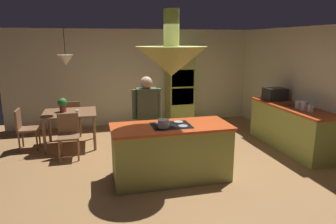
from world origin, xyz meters
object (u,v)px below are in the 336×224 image
at_px(kitchen_island, 171,152).
at_px(canister_sugar, 305,105).
at_px(oven_tower, 180,87).
at_px(chair_facing_island, 69,133).
at_px(cup_on_table, 77,112).
at_px(chair_by_back_wall, 72,116).
at_px(cooking_pot_on_cooktop, 163,123).
at_px(dining_table, 70,116).
at_px(canister_flour, 311,108).
at_px(chair_at_corner, 24,126).
at_px(potted_plant_on_table, 63,104).
at_px(microwave_on_counter, 275,94).
at_px(canister_tea, 299,104).
at_px(person_at_island, 147,115).

xyz_separation_m(kitchen_island, canister_sugar, (2.84, 0.43, 0.55)).
distance_m(oven_tower, chair_facing_island, 3.39).
distance_m(chair_facing_island, cup_on_table, 0.57).
relative_size(chair_by_back_wall, cooking_pot_on_cooktop, 4.83).
relative_size(dining_table, canister_flour, 7.50).
relative_size(kitchen_island, chair_at_corner, 2.24).
relative_size(potted_plant_on_table, cooking_pot_on_cooktop, 1.67).
height_order(chair_facing_island, chair_at_corner, same).
bearing_deg(canister_sugar, chair_at_corner, 163.03).
xyz_separation_m(cup_on_table, canister_sugar, (4.37, -1.43, 0.21)).
bearing_deg(chair_facing_island, microwave_on_counter, 0.64).
height_order(chair_by_back_wall, potted_plant_on_table, potted_plant_on_table).
bearing_deg(potted_plant_on_table, canister_tea, -18.47).
bearing_deg(oven_tower, person_at_island, -118.28).
height_order(kitchen_island, chair_by_back_wall, kitchen_island).
xyz_separation_m(oven_tower, cup_on_table, (-2.63, -1.38, -0.23)).
bearing_deg(chair_at_corner, canister_flour, -108.68).
bearing_deg(cup_on_table, microwave_on_counter, -5.30).
bearing_deg(canister_flour, chair_by_back_wall, 150.76).
distance_m(oven_tower, canister_flour, 3.46).
xyz_separation_m(dining_table, canister_sugar, (4.54, -1.67, 0.35)).
bearing_deg(oven_tower, chair_by_back_wall, -170.85).
relative_size(chair_at_corner, canister_sugar, 4.84).
bearing_deg(chair_by_back_wall, canister_flour, 150.76).
relative_size(kitchen_island, person_at_island, 1.18).
xyz_separation_m(chair_by_back_wall, microwave_on_counter, (4.54, -1.33, 0.56)).
xyz_separation_m(kitchen_island, canister_tea, (2.84, 0.61, 0.53)).
bearing_deg(chair_by_back_wall, chair_at_corner, 36.67).
relative_size(chair_by_back_wall, canister_sugar, 4.84).
relative_size(chair_at_corner, potted_plant_on_table, 2.90).
bearing_deg(canister_flour, dining_table, 157.84).
bearing_deg(chair_by_back_wall, cooking_pot_on_cooktop, 117.79).
distance_m(canister_flour, canister_sugar, 0.18).
xyz_separation_m(dining_table, potted_plant_on_table, (-0.14, 0.07, 0.26)).
height_order(cup_on_table, canister_sugar, canister_sugar).
xyz_separation_m(canister_sugar, microwave_on_counter, (0.00, 1.03, 0.05)).
distance_m(person_at_island, cup_on_table, 1.72).
xyz_separation_m(chair_facing_island, cup_on_table, (0.17, 0.46, 0.30)).
xyz_separation_m(kitchen_island, microwave_on_counter, (2.84, 1.46, 0.60)).
height_order(canister_flour, cooking_pot_on_cooktop, canister_flour).
distance_m(canister_sugar, microwave_on_counter, 1.03).
distance_m(oven_tower, cup_on_table, 2.98).
bearing_deg(chair_facing_island, oven_tower, 33.23).
bearing_deg(cup_on_table, person_at_island, -42.88).
distance_m(chair_facing_island, chair_at_corner, 1.16).
relative_size(chair_at_corner, canister_flour, 5.92).
bearing_deg(cup_on_table, oven_tower, 27.65).
relative_size(canister_flour, canister_sugar, 0.82).
bearing_deg(canister_sugar, microwave_on_counter, 90.00).
height_order(chair_by_back_wall, microwave_on_counter, microwave_on_counter).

